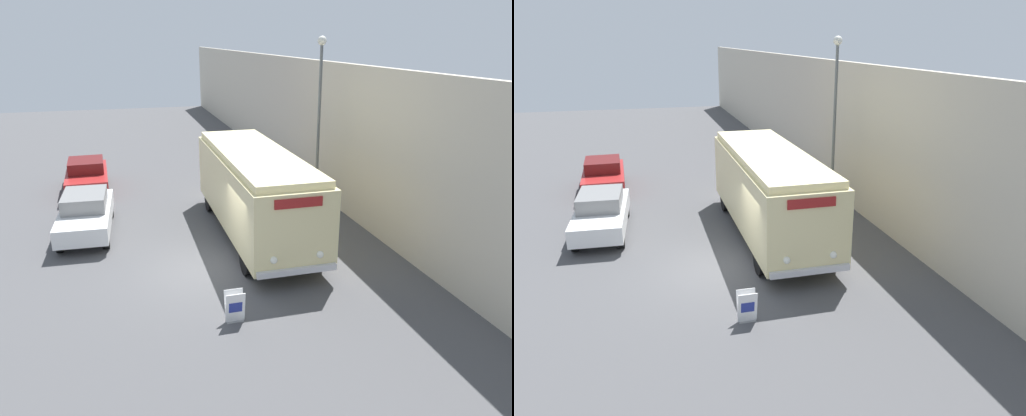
{
  "view_description": "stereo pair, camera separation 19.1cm",
  "coord_description": "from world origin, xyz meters",
  "views": [
    {
      "loc": [
        -2.45,
        -14.52,
        7.15
      ],
      "look_at": [
        1.69,
        0.24,
        1.87
      ],
      "focal_mm": 35.0,
      "sensor_mm": 36.0,
      "label": 1
    },
    {
      "loc": [
        -2.26,
        -14.57,
        7.15
      ],
      "look_at": [
        1.69,
        0.24,
        1.87
      ],
      "focal_mm": 35.0,
      "sensor_mm": 36.0,
      "label": 2
    }
  ],
  "objects": [
    {
      "name": "ground_plane",
      "position": [
        0.0,
        0.0,
        0.0
      ],
      "size": [
        80.0,
        80.0,
        0.0
      ],
      "primitive_type": "plane",
      "color": "#4C4C4F"
    },
    {
      "name": "building_wall_right",
      "position": [
        6.75,
        10.0,
        3.07
      ],
      "size": [
        0.3,
        60.0,
        6.14
      ],
      "color": "beige",
      "rests_on": "ground_plane"
    },
    {
      "name": "vintage_bus",
      "position": [
        2.29,
        2.52,
        1.83
      ],
      "size": [
        2.6,
        9.28,
        3.22
      ],
      "color": "black",
      "rests_on": "ground_plane"
    },
    {
      "name": "sign_board",
      "position": [
        0.13,
        -3.26,
        0.42
      ],
      "size": [
        0.51,
        0.33,
        0.88
      ],
      "color": "gray",
      "rests_on": "ground_plane"
    },
    {
      "name": "streetlamp",
      "position": [
        5.59,
        4.57,
        4.59
      ],
      "size": [
        0.36,
        0.36,
        7.19
      ],
      "color": "#595E60",
      "rests_on": "ground_plane"
    },
    {
      "name": "parked_car_near",
      "position": [
        -3.86,
        4.44,
        0.8
      ],
      "size": [
        2.05,
        4.86,
        1.57
      ],
      "rotation": [
        0.0,
        0.0,
        -0.05
      ],
      "color": "black",
      "rests_on": "ground_plane"
    },
    {
      "name": "parked_car_mid",
      "position": [
        -4.04,
        10.25,
        0.77
      ],
      "size": [
        2.02,
        4.57,
        1.53
      ],
      "rotation": [
        0.0,
        0.0,
        0.03
      ],
      "color": "black",
      "rests_on": "ground_plane"
    }
  ]
}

